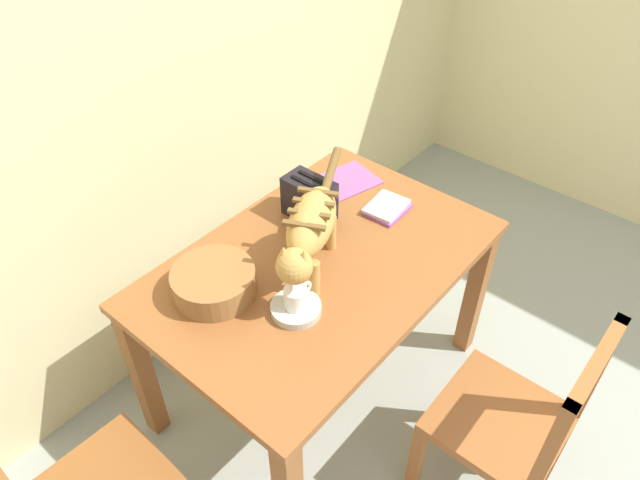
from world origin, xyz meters
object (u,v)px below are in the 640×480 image
saucer_bowl (296,308)px  book_stack (387,208)px  toaster (309,198)px  cat (310,229)px  wooden_chair_far (512,424)px  wicker_basket (214,282)px  dining_table (320,278)px  coffee_mug (296,297)px  magazine (345,181)px

saucer_bowl → book_stack: size_ratio=0.93×
toaster → cat: bearing=-138.6°
wooden_chair_far → wicker_basket: bearing=111.6°
dining_table → toaster: (0.18, 0.20, 0.18)m
coffee_mug → cat: bearing=26.8°
wooden_chair_far → toaster: bearing=82.1°
coffee_mug → wicker_basket: coffee_mug is taller
saucer_bowl → wicker_basket: wicker_basket is taller
coffee_mug → book_stack: (0.64, 0.08, -0.05)m
toaster → wooden_chair_far: (-0.13, -1.02, -0.38)m
toaster → wooden_chair_far: 1.10m
cat → wooden_chair_far: cat is taller
toaster → saucer_bowl: bearing=-144.0°
saucer_bowl → toaster: bearing=36.0°
cat → saucer_bowl: bearing=90.0°
wicker_basket → toaster: size_ratio=1.45×
book_stack → toaster: toaster is taller
magazine → toaster: (-0.28, -0.03, 0.08)m
cat → wooden_chair_far: 0.95m
wicker_basket → toaster: bearing=3.1°
magazine → book_stack: size_ratio=1.42×
dining_table → cat: size_ratio=2.11×
coffee_mug → toaster: bearing=36.2°
saucer_bowl → cat: bearing=26.3°
magazine → wooden_chair_far: 1.17m
dining_table → cat: cat is taller
saucer_bowl → coffee_mug: size_ratio=1.46×
coffee_mug → magazine: 0.77m
cat → wooden_chair_far: (0.12, -0.80, -0.51)m
coffee_mug → wooden_chair_far: (0.28, -0.71, -0.37)m
wicker_basket → cat: bearing=-34.0°
magazine → wooden_chair_far: (-0.41, -1.05, -0.30)m
cat → book_stack: cat is taller
saucer_bowl → dining_table: bearing=22.4°
wicker_basket → dining_table: bearing=-26.0°
saucer_bowl → book_stack: saucer_bowl is taller
wicker_basket → toaster: (0.53, 0.03, 0.04)m
book_stack → toaster: (-0.23, 0.22, 0.07)m
cat → magazine: (0.53, 0.25, -0.20)m
coffee_mug → wooden_chair_far: bearing=-68.3°
cat → coffee_mug: 0.23m
dining_table → coffee_mug: 0.30m
cat → coffee_mug: bearing=90.5°
saucer_bowl → toaster: size_ratio=0.86×
saucer_bowl → coffee_mug: (0.00, 0.00, 0.05)m
book_stack → toaster: size_ratio=0.93×
wooden_chair_far → dining_table: bearing=92.6°
saucer_bowl → magazine: saucer_bowl is taller
coffee_mug → magazine: (0.69, 0.34, -0.06)m
dining_table → saucer_bowl: bearing=-157.6°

